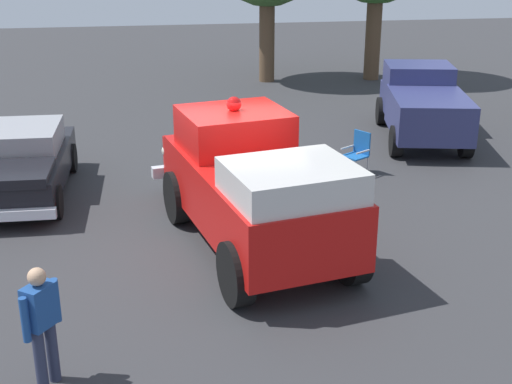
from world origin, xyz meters
TOP-DOWN VIEW (x-y plane):
  - ground_plane at (0.00, 0.00)m, footprint 60.00×60.00m
  - vintage_fire_truck at (0.52, 0.30)m, footprint 6.27×3.44m
  - classic_hot_rod at (-2.73, -4.22)m, footprint 4.40×1.98m
  - parked_pickup at (-5.56, 5.91)m, footprint 5.06×2.78m
  - lawn_chair_by_car at (-3.01, 3.37)m, footprint 0.68×0.68m
  - lawn_chair_spare at (-2.75, 0.93)m, footprint 0.57×0.58m
  - spectator_standing at (4.38, -2.93)m, footprint 0.58×0.46m

SIDE VIEW (x-z plane):
  - ground_plane at x=0.00m, z-range 0.00..0.00m
  - lawn_chair_by_car at x=-3.01m, z-range 0.08..1.10m
  - lawn_chair_spare at x=-2.75m, z-range 0.08..1.10m
  - classic_hot_rod at x=-2.73m, z-range 0.02..1.48m
  - spectator_standing at x=4.38m, z-range 0.13..1.80m
  - parked_pickup at x=-5.56m, z-range 0.04..1.94m
  - vintage_fire_truck at x=0.52m, z-range -0.10..2.49m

